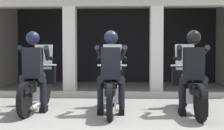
# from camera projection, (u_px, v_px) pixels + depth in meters

# --- Properties ---
(ground_plane) EXTENTS (80.00, 80.00, 0.00)m
(ground_plane) POSITION_uv_depth(u_px,v_px,m) (115.00, 92.00, 8.67)
(ground_plane) COLOR gray
(station_building) EXTENTS (8.45, 3.99, 3.06)m
(station_building) POSITION_uv_depth(u_px,v_px,m) (115.00, 31.00, 10.21)
(station_building) COLOR black
(station_building) RESTS_ON ground
(kerb_strip) EXTENTS (7.95, 0.24, 0.12)m
(kerb_strip) POSITION_uv_depth(u_px,v_px,m) (112.00, 94.00, 7.85)
(kerb_strip) COLOR #B7B5AD
(kerb_strip) RESTS_ON ground
(motorcycle_left) EXTENTS (0.62, 2.04, 1.35)m
(motorcycle_left) POSITION_uv_depth(u_px,v_px,m) (38.00, 85.00, 6.04)
(motorcycle_left) COLOR black
(motorcycle_left) RESTS_ON ground
(police_officer_left) EXTENTS (0.63, 0.61, 1.58)m
(police_officer_left) POSITION_uv_depth(u_px,v_px,m) (33.00, 64.00, 5.73)
(police_officer_left) COLOR black
(police_officer_left) RESTS_ON ground
(motorcycle_center) EXTENTS (0.62, 2.04, 1.35)m
(motorcycle_center) POSITION_uv_depth(u_px,v_px,m) (112.00, 86.00, 5.82)
(motorcycle_center) COLOR black
(motorcycle_center) RESTS_ON ground
(police_officer_center) EXTENTS (0.63, 0.61, 1.58)m
(police_officer_center) POSITION_uv_depth(u_px,v_px,m) (111.00, 65.00, 5.52)
(police_officer_center) COLOR black
(police_officer_center) RESTS_ON ground
(motorcycle_right) EXTENTS (0.62, 2.04, 1.35)m
(motorcycle_right) POSITION_uv_depth(u_px,v_px,m) (189.00, 87.00, 5.74)
(motorcycle_right) COLOR black
(motorcycle_right) RESTS_ON ground
(police_officer_right) EXTENTS (0.63, 0.61, 1.58)m
(police_officer_right) POSITION_uv_depth(u_px,v_px,m) (193.00, 65.00, 5.44)
(police_officer_right) COLOR black
(police_officer_right) RESTS_ON ground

